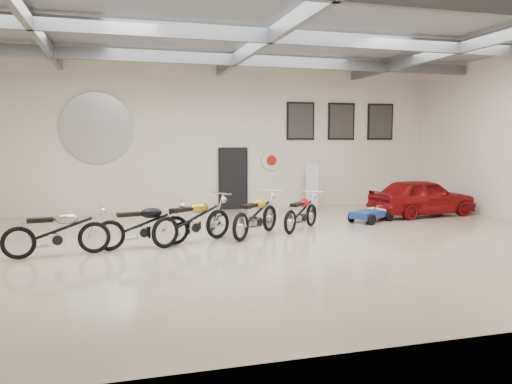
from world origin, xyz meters
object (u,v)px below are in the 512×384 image
object	(u,v)px
motorcycle_black	(143,224)
vintage_car	(422,197)
motorcycle_silver	(57,230)
go_kart	(374,211)
banner_stand	(312,185)
motorcycle_yellow	(256,214)
motorcycle_red	(301,211)
motorcycle_gold	(193,219)

from	to	relation	value
motorcycle_black	vintage_car	size ratio (longest dim) A/B	0.59
motorcycle_silver	go_kart	size ratio (longest dim) A/B	1.21
banner_stand	motorcycle_black	world-z (taller)	banner_stand
motorcycle_yellow	vintage_car	distance (m)	6.34
motorcycle_red	motorcycle_gold	bearing A→B (deg)	151.88
motorcycle_silver	motorcycle_gold	xyz separation A→B (m)	(2.92, 0.57, 0.03)
motorcycle_silver	motorcycle_red	size ratio (longest dim) A/B	1.08
motorcycle_gold	vintage_car	world-z (taller)	vintage_car
motorcycle_black	go_kart	size ratio (longest dim) A/B	1.21
motorcycle_red	vintage_car	size ratio (longest dim) A/B	0.55
motorcycle_red	motorcycle_yellow	bearing A→B (deg)	154.22
banner_stand	motorcycle_silver	size ratio (longest dim) A/B	0.79
motorcycle_gold	go_kart	distance (m)	5.96
banner_stand	motorcycle_red	distance (m)	4.49
vintage_car	motorcycle_red	bearing A→B (deg)	99.83
motorcycle_gold	motorcycle_yellow	xyz separation A→B (m)	(1.67, 0.43, -0.01)
motorcycle_silver	motorcycle_yellow	xyz separation A→B (m)	(4.59, 1.00, 0.02)
motorcycle_black	motorcycle_gold	distance (m)	1.17
banner_stand	vintage_car	world-z (taller)	banner_stand
motorcycle_black	motorcycle_red	bearing A→B (deg)	5.10
banner_stand	motorcycle_black	xyz separation A→B (m)	(-6.17, -5.15, -0.29)
vintage_car	go_kart	bearing A→B (deg)	98.68
vintage_car	motorcycle_black	bearing A→B (deg)	99.07
motorcycle_black	vintage_car	world-z (taller)	vintage_car
motorcycle_yellow	motorcycle_silver	bearing A→B (deg)	146.41
motorcycle_silver	motorcycle_black	size ratio (longest dim) A/B	1.00
motorcycle_black	vintage_car	bearing A→B (deg)	5.95
motorcycle_silver	go_kart	bearing A→B (deg)	7.76
banner_stand	motorcycle_silver	xyz separation A→B (m)	(-7.94, -5.51, -0.29)
motorcycle_yellow	go_kart	distance (m)	4.24
motorcycle_gold	go_kart	bearing A→B (deg)	-12.82
vintage_car	banner_stand	bearing A→B (deg)	38.94
motorcycle_silver	motorcycle_gold	size ratio (longest dim) A/B	0.95
banner_stand	motorcycle_gold	size ratio (longest dim) A/B	0.75
motorcycle_gold	motorcycle_red	distance (m)	3.20
motorcycle_gold	motorcycle_yellow	bearing A→B (deg)	-15.19
banner_stand	motorcycle_red	size ratio (longest dim) A/B	0.85
go_kart	vintage_car	distance (m)	2.13
motorcycle_silver	motorcycle_red	world-z (taller)	motorcycle_silver
go_kart	vintage_car	bearing A→B (deg)	-14.42
motorcycle_red	motorcycle_silver	bearing A→B (deg)	149.21
go_kart	vintage_car	world-z (taller)	vintage_car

